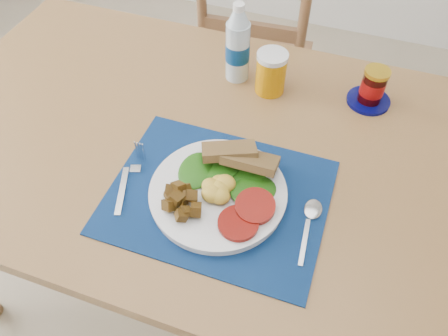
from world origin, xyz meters
name	(u,v)px	position (x,y,z in m)	size (l,w,h in m)	color
ground	(180,320)	(0.00, 0.00, 0.00)	(4.00, 4.00, 0.00)	gray
table	(190,157)	(0.00, 0.20, 0.67)	(1.40, 0.90, 0.75)	brown
chair_far	(255,44)	(-0.02, 0.89, 0.56)	(0.43, 0.41, 1.09)	brown
placemat	(218,196)	(0.14, 0.05, 0.75)	(0.47, 0.37, 0.00)	black
breakfast_plate	(215,191)	(0.13, 0.04, 0.77)	(0.30, 0.30, 0.07)	silver
fork	(131,176)	(-0.07, 0.03, 0.76)	(0.06, 0.19, 0.00)	#B2B5BA
spoon	(310,220)	(0.34, 0.05, 0.76)	(0.04, 0.17, 0.00)	#B2B5BA
water_bottle	(238,47)	(0.04, 0.46, 0.85)	(0.07, 0.07, 0.22)	#ADBFCC
juice_glass	(271,74)	(0.15, 0.43, 0.81)	(0.08, 0.08, 0.11)	#BD7705
jam_on_saucer	(372,88)	(0.41, 0.47, 0.80)	(0.11, 0.11, 0.10)	#040648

